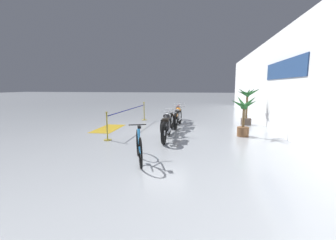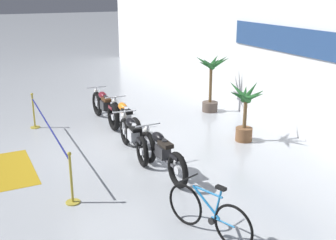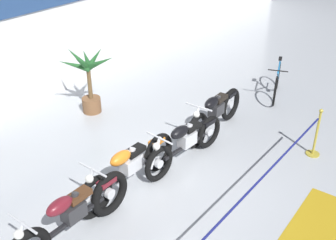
{
  "view_description": "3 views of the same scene",
  "coord_description": "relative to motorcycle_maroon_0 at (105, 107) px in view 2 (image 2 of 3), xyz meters",
  "views": [
    {
      "loc": [
        10.01,
        2.01,
        1.95
      ],
      "look_at": [
        -0.06,
        0.34,
        0.41
      ],
      "focal_mm": 24.0,
      "sensor_mm": 36.0,
      "label": 1
    },
    {
      "loc": [
        9.86,
        -2.84,
        3.98
      ],
      "look_at": [
        0.68,
        1.4,
        0.77
      ],
      "focal_mm": 45.0,
      "sensor_mm": 36.0,
      "label": 2
    },
    {
      "loc": [
        -5.01,
        -3.53,
        4.87
      ],
      "look_at": [
        0.8,
        0.99,
        0.72
      ],
      "focal_mm": 45.0,
      "sensor_mm": 36.0,
      "label": 3
    }
  ],
  "objects": [
    {
      "name": "ground_plane",
      "position": [
        2.11,
        -0.57,
        -0.48
      ],
      "size": [
        120.0,
        120.0,
        0.0
      ],
      "primitive_type": "plane",
      "color": "#B2B7BC"
    },
    {
      "name": "back_wall",
      "position": [
        2.11,
        4.55,
        1.62
      ],
      "size": [
        28.0,
        0.29,
        4.2
      ],
      "color": "white",
      "rests_on": "ground"
    },
    {
      "name": "motorcycle_maroon_0",
      "position": [
        0.0,
        0.0,
        0.0
      ],
      "size": [
        2.42,
        0.62,
        0.97
      ],
      "color": "black",
      "rests_on": "ground"
    },
    {
      "name": "motorcycle_orange_1",
      "position": [
        1.43,
        0.15,
        -0.0
      ],
      "size": [
        2.45,
        0.62,
        0.97
      ],
      "color": "black",
      "rests_on": "ground"
    },
    {
      "name": "motorcycle_black_2",
      "position": [
        2.78,
        -0.12,
        -0.01
      ],
      "size": [
        2.24,
        0.62,
        0.93
      ],
      "color": "black",
      "rests_on": "ground"
    },
    {
      "name": "motorcycle_black_3",
      "position": [
        4.13,
        0.06,
        0.0
      ],
      "size": [
        2.24,
        0.62,
        0.96
      ],
      "color": "black",
      "rests_on": "ground"
    },
    {
      "name": "bicycle",
      "position": [
        6.67,
        -0.23,
        -0.08
      ],
      "size": [
        1.67,
        0.72,
        0.98
      ],
      "color": "black",
      "rests_on": "ground"
    },
    {
      "name": "potted_palm_left_of_row",
      "position": [
        0.3,
        3.53,
        0.55
      ],
      "size": [
        0.96,
        1.09,
        1.92
      ],
      "color": "brown",
      "rests_on": "ground"
    },
    {
      "name": "potted_palm_right_of_row",
      "position": [
        3.12,
        2.93,
        0.38
      ],
      "size": [
        1.21,
        1.02,
        1.63
      ],
      "color": "brown",
      "rests_on": "ground"
    },
    {
      "name": "stanchion_far_left",
      "position": [
        1.02,
        -2.04,
        0.17
      ],
      "size": [
        5.04,
        0.28,
        1.05
      ],
      "color": "gold",
      "rests_on": "ground"
    },
    {
      "name": "stanchion_mid_left",
      "position": [
        4.62,
        -2.04,
        -0.12
      ],
      "size": [
        0.28,
        0.28,
        1.05
      ],
      "color": "gold",
      "rests_on": "ground"
    },
    {
      "name": "floor_banner",
      "position": [
        2.46,
        -2.98,
        -0.47
      ],
      "size": [
        2.23,
        1.04,
        0.01
      ],
      "primitive_type": "cube",
      "rotation": [
        0.0,
        0.0,
        0.03
      ],
      "color": "#B78E19",
      "rests_on": "ground"
    }
  ]
}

